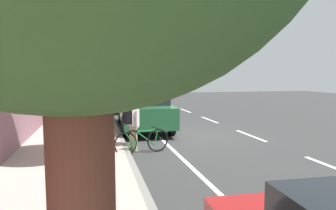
% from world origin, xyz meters
% --- Properties ---
extents(ground, '(54.92, 54.92, 0.00)m').
position_xyz_m(ground, '(0.00, 0.00, 0.00)').
color(ground, '#343434').
extents(sidewalk, '(3.03, 34.33, 0.16)m').
position_xyz_m(sidewalk, '(3.89, 0.00, 0.08)').
color(sidewalk, '#B79F95').
rests_on(sidewalk, ground).
extents(curb_edge, '(0.16, 34.33, 0.16)m').
position_xyz_m(curb_edge, '(2.29, 0.00, 0.08)').
color(curb_edge, gray).
rests_on(curb_edge, ground).
extents(lane_stripe_centre, '(0.14, 31.60, 0.01)m').
position_xyz_m(lane_stripe_centre, '(-2.66, -1.36, 0.00)').
color(lane_stripe_centre, white).
rests_on(lane_stripe_centre, ground).
extents(lane_stripe_bike_edge, '(0.12, 34.33, 0.01)m').
position_xyz_m(lane_stripe_bike_edge, '(0.82, 0.00, 0.00)').
color(lane_stripe_bike_edge, white).
rests_on(lane_stripe_bike_edge, ground).
extents(building_facade, '(0.50, 34.33, 4.00)m').
position_xyz_m(building_facade, '(5.65, 0.00, 2.00)').
color(building_facade, '#966672').
rests_on(building_facade, ground).
extents(parked_suv_grey_nearest, '(2.12, 4.78, 1.99)m').
position_xyz_m(parked_suv_grey_nearest, '(1.16, -8.72, 1.03)').
color(parked_suv_grey_nearest, slate).
rests_on(parked_suv_grey_nearest, ground).
extents(parked_pickup_green_second, '(2.19, 5.38, 1.95)m').
position_xyz_m(parked_pickup_green_second, '(1.11, -1.70, 0.90)').
color(parked_pickup_green_second, '#1E512D').
rests_on(parked_pickup_green_second, ground).
extents(bicycle_at_curb, '(1.69, 0.60, 0.76)m').
position_xyz_m(bicycle_at_curb, '(1.83, 2.36, 0.38)').
color(bicycle_at_curb, black).
rests_on(bicycle_at_curb, ground).
extents(cyclist_with_backpack, '(0.49, 0.59, 1.60)m').
position_xyz_m(cyclist_with_backpack, '(2.05, 1.92, 0.96)').
color(cyclist_with_backpack, '#C6B284').
rests_on(cyclist_with_backpack, ground).
extents(street_tree_near_cyclist, '(3.49, 3.49, 5.29)m').
position_xyz_m(street_tree_near_cyclist, '(3.27, -11.57, 4.05)').
color(street_tree_near_cyclist, brown).
rests_on(street_tree_near_cyclist, sidewalk).
extents(street_tree_mid_block, '(3.70, 3.70, 5.95)m').
position_xyz_m(street_tree_mid_block, '(3.27, -3.52, 4.47)').
color(street_tree_mid_block, brown).
rests_on(street_tree_mid_block, sidewalk).
extents(street_tree_far_end, '(2.32, 2.32, 4.64)m').
position_xyz_m(street_tree_far_end, '(3.27, 3.55, 3.75)').
color(street_tree_far_end, brown).
rests_on(street_tree_far_end, sidewalk).
extents(fire_hydrant, '(0.22, 0.22, 0.84)m').
position_xyz_m(fire_hydrant, '(2.72, 2.25, 0.58)').
color(fire_hydrant, red).
rests_on(fire_hydrant, sidewalk).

